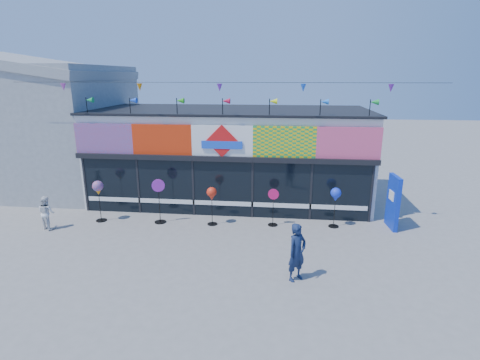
# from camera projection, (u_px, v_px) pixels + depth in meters

# --- Properties ---
(ground) EXTENTS (80.00, 80.00, 0.00)m
(ground) POSITION_uv_depth(u_px,v_px,m) (207.00, 254.00, 12.06)
(ground) COLOR slate
(ground) RESTS_ON ground
(kite_shop) EXTENTS (16.00, 5.70, 5.31)m
(kite_shop) POSITION_uv_depth(u_px,v_px,m) (231.00, 154.00, 17.19)
(kite_shop) COLOR silver
(kite_shop) RESTS_ON ground
(neighbour_building) EXTENTS (8.18, 7.20, 6.87)m
(neighbour_building) POSITION_uv_depth(u_px,v_px,m) (38.00, 123.00, 18.95)
(neighbour_building) COLOR #9C9FA1
(neighbour_building) RESTS_ON ground
(blue_sign) EXTENTS (0.23, 1.02, 2.02)m
(blue_sign) POSITION_uv_depth(u_px,v_px,m) (393.00, 202.00, 13.88)
(blue_sign) COLOR #0C2DBB
(blue_sign) RESTS_ON ground
(spinner_0) EXTENTS (0.42, 0.42, 1.64)m
(spinner_0) POSITION_uv_depth(u_px,v_px,m) (98.00, 189.00, 14.44)
(spinner_0) COLOR black
(spinner_0) RESTS_ON ground
(spinner_1) EXTENTS (0.48, 0.45, 1.75)m
(spinner_1) POSITION_uv_depth(u_px,v_px,m) (159.00, 200.00, 14.39)
(spinner_1) COLOR black
(spinner_1) RESTS_ON ground
(spinner_2) EXTENTS (0.38, 0.38, 1.49)m
(spinner_2) POSITION_uv_depth(u_px,v_px,m) (212.00, 195.00, 14.12)
(spinner_2) COLOR black
(spinner_2) RESTS_ON ground
(spinner_3) EXTENTS (0.41, 0.37, 1.45)m
(spinner_3) POSITION_uv_depth(u_px,v_px,m) (273.00, 206.00, 14.15)
(spinner_3) COLOR black
(spinner_3) RESTS_ON ground
(spinner_4) EXTENTS (0.39, 0.39, 1.54)m
(spinner_4) POSITION_uv_depth(u_px,v_px,m) (336.00, 196.00, 13.89)
(spinner_4) COLOR black
(spinner_4) RESTS_ON ground
(adult_man) EXTENTS (0.72, 0.71, 1.67)m
(adult_man) POSITION_uv_depth(u_px,v_px,m) (297.00, 252.00, 10.33)
(adult_man) COLOR #162345
(adult_man) RESTS_ON ground
(child) EXTENTS (0.71, 0.58, 1.27)m
(child) POSITION_uv_depth(u_px,v_px,m) (47.00, 213.00, 13.87)
(child) COLOR silver
(child) RESTS_ON ground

